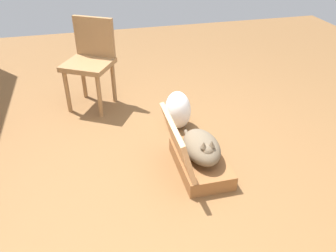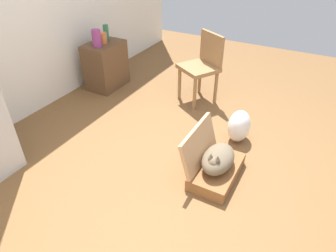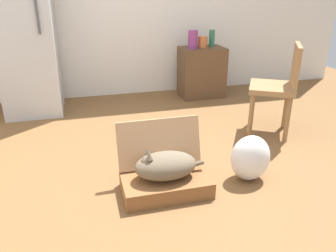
{
  "view_description": "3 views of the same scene",
  "coord_description": "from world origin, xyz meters",
  "px_view_note": "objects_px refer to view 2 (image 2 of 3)",
  "views": [
    {
      "loc": [
        -2.1,
        0.53,
        1.79
      ],
      "look_at": [
        -0.11,
        0.03,
        0.48
      ],
      "focal_mm": 36.92,
      "sensor_mm": 36.0,
      "label": 1
    },
    {
      "loc": [
        -2.1,
        -0.85,
        1.98
      ],
      "look_at": [
        -0.03,
        0.29,
        0.38
      ],
      "focal_mm": 31.86,
      "sensor_mm": 36.0,
      "label": 2
    },
    {
      "loc": [
        -0.57,
        -2.23,
        1.38
      ],
      "look_at": [
        0.02,
        -0.02,
        0.42
      ],
      "focal_mm": 35.84,
      "sensor_mm": 36.0,
      "label": 3
    }
  ],
  "objects_px": {
    "side_table": "(106,65)",
    "chair": "(203,65)",
    "plastic_bag_white": "(239,126)",
    "vase_tall": "(97,38)",
    "suitcase_base": "(217,171)",
    "vase_short": "(106,32)",
    "cat": "(218,159)",
    "vase_round": "(103,38)"
  },
  "relations": [
    {
      "from": "vase_tall",
      "to": "vase_short",
      "type": "relative_size",
      "value": 1.06
    },
    {
      "from": "vase_tall",
      "to": "suitcase_base",
      "type": "bearing_deg",
      "value": -113.29
    },
    {
      "from": "cat",
      "to": "side_table",
      "type": "height_order",
      "value": "side_table"
    },
    {
      "from": "cat",
      "to": "side_table",
      "type": "bearing_deg",
      "value": 63.62
    },
    {
      "from": "suitcase_base",
      "to": "vase_tall",
      "type": "xyz_separation_m",
      "value": [
        0.89,
        2.07,
        0.69
      ]
    },
    {
      "from": "side_table",
      "to": "vase_round",
      "type": "xyz_separation_m",
      "value": [
        0.0,
        -0.0,
        0.39
      ]
    },
    {
      "from": "vase_short",
      "to": "suitcase_base",
      "type": "bearing_deg",
      "value": -118.72
    },
    {
      "from": "suitcase_base",
      "to": "vase_short",
      "type": "height_order",
      "value": "vase_short"
    },
    {
      "from": "plastic_bag_white",
      "to": "vase_round",
      "type": "distance_m",
      "value": 2.19
    },
    {
      "from": "suitcase_base",
      "to": "vase_round",
      "type": "bearing_deg",
      "value": 63.76
    },
    {
      "from": "cat",
      "to": "chair",
      "type": "xyz_separation_m",
      "value": [
        1.32,
        0.74,
        0.28
      ]
    },
    {
      "from": "plastic_bag_white",
      "to": "chair",
      "type": "distance_m",
      "value": 1.03
    },
    {
      "from": "vase_round",
      "to": "chair",
      "type": "xyz_separation_m",
      "value": [
        0.28,
        -1.36,
        -0.21
      ]
    },
    {
      "from": "chair",
      "to": "vase_tall",
      "type": "bearing_deg",
      "value": -131.85
    },
    {
      "from": "side_table",
      "to": "vase_short",
      "type": "relative_size",
      "value": 3.06
    },
    {
      "from": "side_table",
      "to": "vase_short",
      "type": "height_order",
      "value": "vase_short"
    },
    {
      "from": "suitcase_base",
      "to": "side_table",
      "type": "distance_m",
      "value": 2.35
    },
    {
      "from": "plastic_bag_white",
      "to": "vase_tall",
      "type": "relative_size",
      "value": 1.62
    },
    {
      "from": "chair",
      "to": "vase_short",
      "type": "bearing_deg",
      "value": -143.71
    },
    {
      "from": "plastic_bag_white",
      "to": "vase_tall",
      "type": "height_order",
      "value": "vase_tall"
    },
    {
      "from": "cat",
      "to": "vase_round",
      "type": "distance_m",
      "value": 2.39
    },
    {
      "from": "plastic_bag_white",
      "to": "vase_round",
      "type": "bearing_deg",
      "value": 79.87
    },
    {
      "from": "vase_short",
      "to": "chair",
      "type": "distance_m",
      "value": 1.44
    },
    {
      "from": "suitcase_base",
      "to": "vase_short",
      "type": "bearing_deg",
      "value": 61.28
    },
    {
      "from": "cat",
      "to": "side_table",
      "type": "relative_size",
      "value": 0.81
    },
    {
      "from": "chair",
      "to": "vase_round",
      "type": "bearing_deg",
      "value": -137.71
    },
    {
      "from": "suitcase_base",
      "to": "cat",
      "type": "distance_m",
      "value": 0.16
    },
    {
      "from": "vase_round",
      "to": "chair",
      "type": "height_order",
      "value": "chair"
    },
    {
      "from": "cat",
      "to": "vase_tall",
      "type": "distance_m",
      "value": 2.32
    },
    {
      "from": "suitcase_base",
      "to": "vase_short",
      "type": "distance_m",
      "value": 2.54
    },
    {
      "from": "cat",
      "to": "vase_round",
      "type": "xyz_separation_m",
      "value": [
        1.04,
        2.1,
        0.49
      ]
    },
    {
      "from": "side_table",
      "to": "vase_tall",
      "type": "xyz_separation_m",
      "value": [
        -0.14,
        -0.02,
        0.43
      ]
    },
    {
      "from": "suitcase_base",
      "to": "plastic_bag_white",
      "type": "relative_size",
      "value": 1.73
    },
    {
      "from": "plastic_bag_white",
      "to": "side_table",
      "type": "relative_size",
      "value": 0.56
    },
    {
      "from": "vase_tall",
      "to": "chair",
      "type": "xyz_separation_m",
      "value": [
        0.42,
        -1.34,
        -0.25
      ]
    },
    {
      "from": "plastic_bag_white",
      "to": "vase_short",
      "type": "height_order",
      "value": "vase_short"
    },
    {
      "from": "side_table",
      "to": "chair",
      "type": "height_order",
      "value": "chair"
    },
    {
      "from": "cat",
      "to": "vase_round",
      "type": "relative_size",
      "value": 3.7
    },
    {
      "from": "vase_tall",
      "to": "vase_round",
      "type": "relative_size",
      "value": 1.58
    },
    {
      "from": "plastic_bag_white",
      "to": "vase_short",
      "type": "distance_m",
      "value": 2.27
    },
    {
      "from": "vase_tall",
      "to": "vase_short",
      "type": "distance_m",
      "value": 0.29
    },
    {
      "from": "vase_round",
      "to": "plastic_bag_white",
      "type": "bearing_deg",
      "value": -100.13
    }
  ]
}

